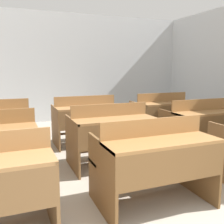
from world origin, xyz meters
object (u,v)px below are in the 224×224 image
bench_third_center (86,118)px  bench_front_center (154,159)px  bench_second_center (111,133)px  bench_second_right (202,124)px  bench_third_right (163,113)px

bench_third_center → bench_front_center: bearing=-89.4°
bench_second_center → bench_second_right: same height
bench_third_center → bench_third_right: size_ratio=1.00×
bench_third_right → bench_third_center: bearing=179.3°
bench_second_right → bench_third_center: size_ratio=1.00×
bench_second_right → bench_third_center: bearing=143.1°
bench_front_center → bench_third_right: same height
bench_second_center → bench_third_right: size_ratio=1.00×
bench_third_center → bench_third_right: 1.62m
bench_second_center → bench_third_right: bearing=36.1°
bench_front_center → bench_second_right: size_ratio=1.00×
bench_second_center → bench_third_center: 1.18m
bench_second_center → bench_second_right: size_ratio=1.00×
bench_third_center → bench_third_right: same height
bench_second_center → bench_second_right: (1.58, -0.02, 0.00)m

